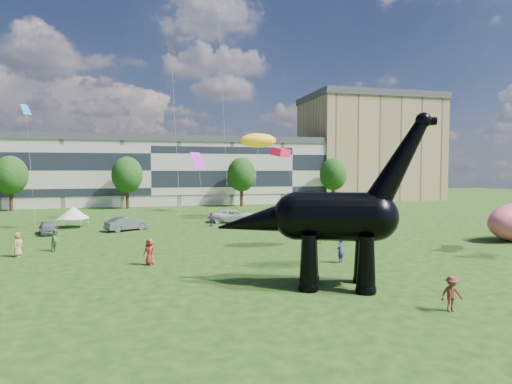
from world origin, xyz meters
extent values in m
plane|color=#16330C|center=(0.00, 0.00, 0.00)|extent=(220.00, 220.00, 0.00)
cube|color=beige|center=(-8.00, 62.00, 6.00)|extent=(78.00, 11.00, 12.00)
cube|color=tan|center=(40.00, 65.00, 11.00)|extent=(28.00, 18.00, 22.00)
cylinder|color=#382314|center=(-30.00, 53.00, 1.60)|extent=(0.56, 0.56, 3.20)
ellipsoid|color=#14380F|center=(-30.00, 53.00, 6.32)|extent=(5.20, 5.20, 6.24)
cylinder|color=#382314|center=(-12.00, 53.00, 1.60)|extent=(0.56, 0.56, 3.20)
ellipsoid|color=#14380F|center=(-12.00, 53.00, 6.32)|extent=(5.20, 5.20, 6.24)
cylinder|color=#382314|center=(8.00, 53.00, 1.60)|extent=(0.56, 0.56, 3.20)
ellipsoid|color=#14380F|center=(8.00, 53.00, 6.32)|extent=(5.20, 5.20, 6.24)
cylinder|color=#382314|center=(26.00, 53.00, 1.60)|extent=(0.56, 0.56, 3.20)
ellipsoid|color=#14380F|center=(26.00, 53.00, 6.32)|extent=(5.20, 5.20, 6.24)
cone|color=black|center=(0.34, -1.27, 1.55)|extent=(1.40, 1.40, 3.09)
sphere|color=black|center=(0.34, -1.27, 0.19)|extent=(1.13, 1.13, 1.13)
cone|color=black|center=(1.23, 0.82, 1.55)|extent=(1.40, 1.40, 3.09)
sphere|color=black|center=(1.23, 0.82, 0.19)|extent=(1.13, 1.13, 1.13)
cone|color=black|center=(3.19, -2.48, 1.55)|extent=(1.40, 1.40, 3.09)
sphere|color=black|center=(3.19, -2.48, 0.19)|extent=(1.13, 1.13, 1.13)
cone|color=black|center=(4.07, -0.39, 1.55)|extent=(1.40, 1.40, 3.09)
sphere|color=black|center=(4.07, -0.39, 0.19)|extent=(1.13, 1.13, 1.13)
cylinder|color=black|center=(2.11, -0.79, 4.02)|extent=(5.07, 4.26, 2.78)
sphere|color=black|center=(0.12, 0.05, 4.02)|extent=(2.78, 2.78, 2.78)
sphere|color=black|center=(4.10, -1.64, 4.02)|extent=(2.68, 2.68, 2.68)
cone|color=black|center=(5.26, -2.13, 7.01)|extent=(4.18, 2.94, 5.46)
sphere|color=black|center=(6.42, -2.62, 9.37)|extent=(0.87, 0.87, 0.87)
cylinder|color=black|center=(6.71, -2.75, 9.32)|extent=(0.84, 0.70, 0.45)
cone|color=black|center=(-1.84, 0.89, 3.68)|extent=(5.87, 4.13, 3.03)
imported|color=#B4B4B9|center=(-18.49, 24.70, 0.68)|extent=(2.62, 4.27, 1.36)
imported|color=slate|center=(-10.66, 25.42, 0.77)|extent=(4.86, 3.62, 1.53)
imported|color=silver|center=(2.23, 29.73, 0.82)|extent=(6.28, 3.70, 1.64)
imported|color=#595960|center=(8.71, 20.53, 0.72)|extent=(2.53, 5.16, 1.45)
cube|color=white|center=(17.40, 27.42, 1.04)|extent=(3.42, 3.42, 0.11)
cone|color=white|center=(17.40, 27.42, 1.80)|extent=(4.33, 4.33, 1.42)
cylinder|color=#999999|center=(16.41, 25.82, 0.52)|extent=(0.06, 0.06, 1.04)
cylinder|color=#999999|center=(19.00, 26.43, 0.52)|extent=(0.06, 0.06, 1.04)
cylinder|color=#999999|center=(15.81, 28.41, 0.52)|extent=(0.06, 0.06, 1.04)
cylinder|color=#999999|center=(18.39, 29.02, 0.52)|extent=(0.06, 0.06, 1.04)
cube|color=white|center=(21.05, 31.65, 1.01)|extent=(3.11, 3.11, 0.11)
cone|color=white|center=(21.05, 31.65, 1.75)|extent=(3.94, 3.94, 1.38)
cylinder|color=#999999|center=(19.94, 30.20, 0.51)|extent=(0.06, 0.06, 1.01)
cylinder|color=#999999|center=(22.50, 30.54, 0.51)|extent=(0.06, 0.06, 1.01)
cylinder|color=#999999|center=(19.60, 32.76, 0.51)|extent=(0.06, 0.06, 1.01)
cylinder|color=#999999|center=(22.15, 33.10, 0.51)|extent=(0.06, 0.06, 1.01)
cube|color=silver|center=(-16.83, 29.59, 1.01)|extent=(3.18, 3.18, 0.11)
cone|color=silver|center=(-16.83, 29.59, 1.74)|extent=(4.02, 4.02, 1.37)
cylinder|color=#999999|center=(-18.31, 28.55, 0.50)|extent=(0.05, 0.05, 1.01)
cylinder|color=#999999|center=(-15.78, 28.11, 0.50)|extent=(0.05, 0.05, 1.01)
cylinder|color=#999999|center=(-17.87, 31.07, 0.50)|extent=(0.05, 0.05, 1.01)
cylinder|color=#999999|center=(-15.34, 30.64, 0.50)|extent=(0.05, 0.05, 1.01)
imported|color=#458A37|center=(-15.71, 14.51, 0.90)|extent=(0.94, 1.05, 1.79)
imported|color=black|center=(12.00, 21.93, 0.94)|extent=(1.31, 1.80, 1.88)
imported|color=#AF342B|center=(-8.21, 7.41, 0.92)|extent=(1.08, 0.98, 1.85)
imported|color=navy|center=(5.09, 4.87, 0.90)|extent=(0.75, 0.78, 1.79)
imported|color=brown|center=(6.82, 12.72, 0.93)|extent=(1.39, 1.20, 1.86)
imported|color=#402F6B|center=(-1.22, 26.77, 0.81)|extent=(1.03, 0.69, 1.62)
imported|color=#305F78|center=(21.19, 37.76, 0.82)|extent=(0.71, 0.62, 1.64)
imported|color=#A68C53|center=(-18.03, 12.74, 0.94)|extent=(0.84, 1.05, 1.88)
imported|color=brown|center=(5.62, -6.19, 0.85)|extent=(1.12, 0.69, 1.69)
plane|color=blue|center=(-24.27, 40.36, 14.77)|extent=(1.57, 1.71, 1.40)
plane|color=black|center=(-5.48, 30.59, 21.38)|extent=(2.05, 2.19, 1.85)
plane|color=#AB18AD|center=(-0.69, 45.21, 8.14)|extent=(3.32, 3.12, 2.67)
cube|color=#FB103F|center=(8.94, 31.89, 9.02)|extent=(3.46, 3.65, 1.36)
ellipsoid|color=yellow|center=(6.26, 33.49, 10.66)|extent=(4.46, 5.39, 1.93)
camera|label=1|loc=(-8.06, -23.21, 6.68)|focal=30.00mm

